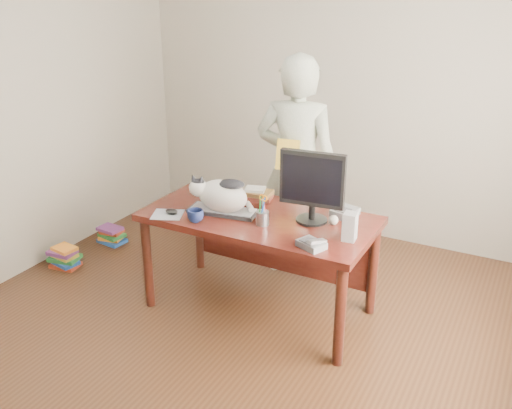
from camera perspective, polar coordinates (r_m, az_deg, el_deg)
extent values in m
plane|color=black|center=(3.88, -3.93, -14.48)|extent=(4.50, 4.50, 0.00)
plane|color=beige|center=(5.24, 8.92, 11.33)|extent=(4.00, 0.00, 4.00)
cube|color=black|center=(3.97, 0.34, -1.43)|extent=(1.60, 0.80, 0.05)
cylinder|color=black|center=(4.25, -10.77, -5.79)|extent=(0.07, 0.07, 0.70)
cylinder|color=black|center=(3.61, 8.39, -11.02)|extent=(0.07, 0.07, 0.70)
cylinder|color=black|center=(4.73, -5.71, -2.44)|extent=(0.07, 0.07, 0.70)
cylinder|color=black|center=(4.18, 11.63, -6.38)|extent=(0.07, 0.07, 0.70)
cube|color=black|center=(4.40, 2.51, -3.65)|extent=(1.45, 0.03, 0.50)
cube|color=black|center=(4.00, -3.31, -0.66)|extent=(0.51, 0.26, 0.02)
cube|color=silver|center=(4.00, -3.32, -0.47)|extent=(0.47, 0.22, 0.01)
ellipsoid|color=white|center=(3.96, -3.35, 0.84)|extent=(0.40, 0.28, 0.23)
ellipsoid|color=white|center=(3.99, -5.79, 1.68)|extent=(0.15, 0.15, 0.13)
ellipsoid|color=black|center=(3.98, -5.81, 2.23)|extent=(0.11, 0.10, 0.05)
cone|color=black|center=(3.97, -6.29, 2.62)|extent=(0.07, 0.07, 0.08)
cone|color=black|center=(3.95, -5.49, 2.53)|extent=(0.07, 0.06, 0.08)
ellipsoid|color=black|center=(3.90, -2.50, 2.06)|extent=(0.22, 0.18, 0.05)
cylinder|color=white|center=(3.98, -0.65, -0.21)|extent=(0.13, 0.14, 0.05)
cylinder|color=black|center=(3.88, 5.58, -1.53)|extent=(0.23, 0.23, 0.02)
cylinder|color=black|center=(3.86, 5.61, -0.75)|extent=(0.05, 0.05, 0.10)
cube|color=black|center=(3.76, 5.66, 2.56)|extent=(0.44, 0.09, 0.37)
cube|color=black|center=(3.73, 5.54, 2.44)|extent=(0.40, 0.04, 0.31)
cylinder|color=gray|center=(3.80, 0.65, -1.36)|extent=(0.11, 0.11, 0.10)
cylinder|color=black|center=(3.78, 0.58, -0.11)|extent=(0.04, 0.03, 0.14)
cylinder|color=#0B3EA5|center=(3.75, 0.69, -0.33)|extent=(0.03, 0.03, 0.14)
cylinder|color=#AC1822|center=(3.78, 0.84, -0.16)|extent=(0.02, 0.04, 0.14)
cylinder|color=#177725|center=(3.76, 0.40, -0.24)|extent=(0.02, 0.03, 0.14)
cylinder|color=silver|center=(3.75, 0.69, -0.14)|extent=(0.01, 0.03, 0.11)
cylinder|color=silver|center=(3.75, 0.77, -0.17)|extent=(0.02, 0.02, 0.11)
torus|color=orange|center=(3.74, 0.57, 0.72)|extent=(0.05, 0.03, 0.04)
torus|color=orange|center=(3.72, 0.88, 0.60)|extent=(0.05, 0.03, 0.04)
cube|color=#AAAFB7|center=(4.01, -8.83, -0.99)|extent=(0.26, 0.25, 0.00)
ellipsoid|color=black|center=(4.01, -8.44, -0.69)|extent=(0.11, 0.09, 0.04)
imported|color=#0D1435|center=(3.86, -6.07, -1.13)|extent=(0.14, 0.14, 0.09)
cube|color=#5E5F63|center=(3.51, 5.56, -4.00)|extent=(0.20, 0.17, 0.04)
cube|color=#424245|center=(3.51, 5.15, -3.55)|extent=(0.09, 0.10, 0.01)
cube|color=silver|center=(3.48, 6.11, -3.71)|extent=(0.09, 0.14, 0.05)
cube|color=#969698|center=(3.61, 9.37, -2.19)|extent=(0.09, 0.10, 0.18)
sphere|color=beige|center=(3.83, 7.73, -1.55)|extent=(0.07, 0.07, 0.07)
cube|color=#4C1A14|center=(4.24, 0.06, 0.79)|extent=(0.26, 0.21, 0.04)
cube|color=brown|center=(4.22, 0.17, 1.18)|extent=(0.22, 0.17, 0.03)
cube|color=white|center=(4.22, -0.08, 1.55)|extent=(0.17, 0.15, 0.02)
cube|color=#5E5F63|center=(3.99, 8.87, -0.78)|extent=(0.18, 0.21, 0.05)
cube|color=#424245|center=(3.96, 8.67, -0.52)|extent=(0.11, 0.11, 0.01)
imported|color=silver|center=(4.48, 4.07, 3.62)|extent=(0.71, 0.53, 1.78)
cube|color=gold|center=(4.28, 3.19, 4.98)|extent=(0.18, 0.13, 0.23)
cube|color=#9E2E16|center=(5.12, -18.50, -5.75)|extent=(0.25, 0.19, 0.03)
cube|color=#194596|center=(5.10, -18.50, -5.50)|extent=(0.23, 0.18, 0.03)
cube|color=#23742E|center=(5.10, -18.58, -5.08)|extent=(0.27, 0.22, 0.03)
cube|color=gold|center=(5.07, -18.59, -4.84)|extent=(0.21, 0.16, 0.03)
cube|color=#672D72|center=(5.07, -18.81, -4.53)|extent=(0.23, 0.17, 0.03)
cube|color=orange|center=(5.05, -18.61, -4.20)|extent=(0.21, 0.17, 0.03)
cube|color=#194596|center=(5.44, -14.19, -3.52)|extent=(0.25, 0.19, 0.03)
cube|color=orange|center=(5.44, -14.24, -3.17)|extent=(0.22, 0.19, 0.03)
cube|color=#23742E|center=(5.41, -14.21, -2.97)|extent=(0.24, 0.19, 0.03)
cube|color=#9E2E16|center=(5.41, -14.22, -2.61)|extent=(0.21, 0.16, 0.03)
cube|color=#672D72|center=(5.39, -14.40, -2.36)|extent=(0.22, 0.17, 0.03)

